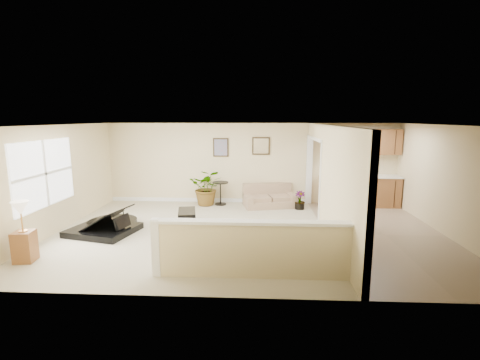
{
  "coord_description": "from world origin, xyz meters",
  "views": [
    {
      "loc": [
        0.2,
        -7.8,
        2.66
      ],
      "look_at": [
        -0.22,
        0.4,
        1.19
      ],
      "focal_mm": 26.0,
      "sensor_mm": 36.0,
      "label": 1
    }
  ],
  "objects_px": {
    "loveseat": "(270,195)",
    "lamp_stand": "(24,236)",
    "small_plant": "(300,201)",
    "piano_bench": "(187,221)",
    "accent_table": "(220,190)",
    "piano": "(103,209)",
    "palm_plant": "(207,188)"
  },
  "relations": [
    {
      "from": "loveseat",
      "to": "lamp_stand",
      "type": "xyz_separation_m",
      "value": [
        -4.71,
        -4.41,
        0.16
      ]
    },
    {
      "from": "small_plant",
      "to": "lamp_stand",
      "type": "xyz_separation_m",
      "value": [
        -5.59,
        -4.08,
        0.26
      ]
    },
    {
      "from": "piano_bench",
      "to": "small_plant",
      "type": "relative_size",
      "value": 1.45
    },
    {
      "from": "loveseat",
      "to": "accent_table",
      "type": "relative_size",
      "value": 2.38
    },
    {
      "from": "piano",
      "to": "loveseat",
      "type": "distance_m",
      "value": 4.78
    },
    {
      "from": "loveseat",
      "to": "piano_bench",
      "type": "bearing_deg",
      "value": -140.58
    },
    {
      "from": "piano_bench",
      "to": "small_plant",
      "type": "height_order",
      "value": "small_plant"
    },
    {
      "from": "piano_bench",
      "to": "small_plant",
      "type": "bearing_deg",
      "value": 37.7
    },
    {
      "from": "loveseat",
      "to": "palm_plant",
      "type": "relative_size",
      "value": 1.53
    },
    {
      "from": "palm_plant",
      "to": "small_plant",
      "type": "distance_m",
      "value": 2.83
    },
    {
      "from": "piano_bench",
      "to": "lamp_stand",
      "type": "relative_size",
      "value": 0.67
    },
    {
      "from": "piano",
      "to": "piano_bench",
      "type": "relative_size",
      "value": 2.4
    },
    {
      "from": "accent_table",
      "to": "lamp_stand",
      "type": "distance_m",
      "value": 5.52
    },
    {
      "from": "piano",
      "to": "piano_bench",
      "type": "xyz_separation_m",
      "value": [
        1.98,
        0.05,
        -0.29
      ]
    },
    {
      "from": "piano",
      "to": "palm_plant",
      "type": "height_order",
      "value": "piano"
    },
    {
      "from": "piano",
      "to": "small_plant",
      "type": "relative_size",
      "value": 3.47
    },
    {
      "from": "loveseat",
      "to": "accent_table",
      "type": "bearing_deg",
      "value": 163.96
    },
    {
      "from": "palm_plant",
      "to": "small_plant",
      "type": "xyz_separation_m",
      "value": [
        2.79,
        -0.35,
        -0.32
      ]
    },
    {
      "from": "piano",
      "to": "piano_bench",
      "type": "height_order",
      "value": "piano"
    },
    {
      "from": "palm_plant",
      "to": "small_plant",
      "type": "bearing_deg",
      "value": -7.15
    },
    {
      "from": "piano",
      "to": "accent_table",
      "type": "bearing_deg",
      "value": 61.17
    },
    {
      "from": "piano",
      "to": "lamp_stand",
      "type": "height_order",
      "value": "piano"
    },
    {
      "from": "piano",
      "to": "palm_plant",
      "type": "xyz_separation_m",
      "value": [
        2.09,
        2.63,
        -0.01
      ]
    },
    {
      "from": "accent_table",
      "to": "small_plant",
      "type": "bearing_deg",
      "value": -10.0
    },
    {
      "from": "loveseat",
      "to": "small_plant",
      "type": "bearing_deg",
      "value": -32.63
    },
    {
      "from": "piano_bench",
      "to": "accent_table",
      "type": "bearing_deg",
      "value": 79.22
    },
    {
      "from": "small_plant",
      "to": "palm_plant",
      "type": "bearing_deg",
      "value": 172.85
    },
    {
      "from": "accent_table",
      "to": "palm_plant",
      "type": "relative_size",
      "value": 0.64
    },
    {
      "from": "piano",
      "to": "lamp_stand",
      "type": "relative_size",
      "value": 1.62
    },
    {
      "from": "loveseat",
      "to": "palm_plant",
      "type": "xyz_separation_m",
      "value": [
        -1.91,
        0.03,
        0.22
      ]
    },
    {
      "from": "palm_plant",
      "to": "lamp_stand",
      "type": "distance_m",
      "value": 5.24
    },
    {
      "from": "loveseat",
      "to": "accent_table",
      "type": "distance_m",
      "value": 1.52
    }
  ]
}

